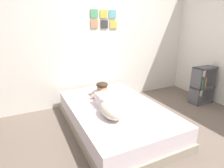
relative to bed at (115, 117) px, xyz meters
name	(u,v)px	position (x,y,z in m)	size (l,w,h in m)	color
ground_plane	(149,136)	(0.32, -0.47, -0.18)	(11.99, 11.99, 0.00)	#66564C
back_wall	(103,40)	(0.32, 1.19, 1.07)	(4.00, 0.12, 2.50)	silver
bed	(115,117)	(0.00, 0.00, 0.00)	(1.32, 2.08, 0.36)	gray
pillow	(103,90)	(0.05, 0.59, 0.24)	(0.52, 0.32, 0.11)	silver
person_lying	(111,99)	(-0.03, 0.06, 0.29)	(0.43, 0.92, 0.27)	silver
dog	(110,109)	(-0.20, -0.26, 0.28)	(0.26, 0.57, 0.21)	beige
coffee_cup	(114,92)	(0.22, 0.48, 0.22)	(0.12, 0.09, 0.07)	white
cell_phone	(107,110)	(-0.17, -0.08, 0.19)	(0.07, 0.14, 0.01)	black
bookshelf	(202,85)	(2.00, 0.08, 0.21)	(0.45, 0.24, 0.75)	#4C4C51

